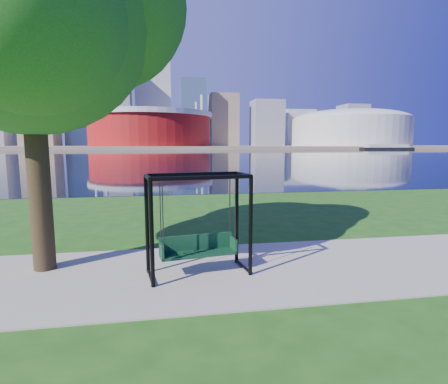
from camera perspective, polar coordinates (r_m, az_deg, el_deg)
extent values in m
plane|color=#1E5114|center=(8.69, -0.50, -11.71)|extent=(900.00, 900.00, 0.00)
cube|color=#9E937F|center=(8.22, 0.07, -12.75)|extent=(120.00, 4.00, 0.03)
cube|color=black|center=(110.14, -9.07, 6.13)|extent=(900.00, 180.00, 0.02)
cube|color=#937F60|center=(314.10, -9.54, 7.27)|extent=(900.00, 228.00, 2.00)
cylinder|color=maroon|center=(243.46, -11.92, 9.94)|extent=(80.00, 80.00, 22.00)
cylinder|color=silver|center=(244.04, -11.98, 12.16)|extent=(83.00, 83.00, 3.00)
cylinder|color=silver|center=(263.64, -4.50, 10.98)|extent=(2.00, 2.00, 32.00)
cylinder|color=silver|center=(265.80, -19.02, 10.56)|extent=(2.00, 2.00, 32.00)
cylinder|color=silver|center=(228.42, -20.57, 11.03)|extent=(2.00, 2.00, 32.00)
cylinder|color=silver|center=(225.90, -3.60, 11.54)|extent=(2.00, 2.00, 32.00)
cylinder|color=beige|center=(278.85, 19.83, 9.14)|extent=(84.00, 84.00, 20.00)
ellipsoid|color=beige|center=(279.29, 19.92, 10.98)|extent=(84.00, 84.00, 15.12)
cube|color=#998466|center=(326.37, -28.16, 14.42)|extent=(26.00, 26.00, 88.00)
cube|color=slate|center=(343.28, -21.93, 14.98)|extent=(30.00, 24.00, 95.00)
cube|color=gray|center=(317.42, -17.14, 13.74)|extent=(24.00, 24.00, 72.00)
cube|color=silver|center=(345.42, -11.43, 14.07)|extent=(32.00, 28.00, 80.00)
cube|color=slate|center=(320.41, -5.08, 12.72)|extent=(22.00, 22.00, 58.00)
cube|color=#998466|center=(338.61, -0.11, 11.63)|extent=(26.00, 26.00, 48.00)
cube|color=gray|center=(337.74, 7.02, 11.08)|extent=(28.00, 24.00, 42.00)
cube|color=silver|center=(374.22, 11.86, 10.18)|extent=(30.00, 26.00, 36.00)
cube|color=gray|center=(377.78, 20.19, 10.15)|extent=(24.00, 24.00, 40.00)
cube|color=#998466|center=(411.28, 24.02, 9.17)|extent=(26.00, 26.00, 32.00)
sphere|color=#998466|center=(335.96, -28.72, 22.46)|extent=(10.00, 10.00, 10.00)
cylinder|color=black|center=(7.13, -11.71, -6.89)|extent=(0.10, 0.10, 2.22)
cylinder|color=black|center=(7.66, 4.37, -5.74)|extent=(0.10, 0.10, 2.22)
cylinder|color=black|center=(7.97, -12.45, -5.36)|extent=(0.10, 0.10, 2.22)
cylinder|color=black|center=(8.45, 2.09, -4.44)|extent=(0.10, 0.10, 2.22)
cylinder|color=black|center=(7.14, -3.44, 2.34)|extent=(2.12, 0.40, 0.09)
cylinder|color=black|center=(7.98, -5.05, 2.89)|extent=(2.12, 0.40, 0.09)
cylinder|color=black|center=(7.37, -12.35, 2.35)|extent=(0.22, 0.87, 0.09)
cylinder|color=black|center=(7.86, -11.88, -13.42)|extent=(0.20, 0.87, 0.07)
cylinder|color=black|center=(7.88, 3.24, 2.85)|extent=(0.22, 0.87, 0.09)
cylinder|color=black|center=(8.34, 3.12, -12.01)|extent=(0.20, 0.87, 0.07)
cube|color=#0E311C|center=(7.90, -4.17, -10.04)|extent=(1.74, 0.68, 0.06)
cube|color=#0E311C|center=(8.01, -4.51, -8.20)|extent=(1.68, 0.30, 0.37)
cube|color=#0E311C|center=(7.71, -10.15, -9.54)|extent=(0.11, 0.44, 0.33)
cube|color=#0E311C|center=(8.09, 1.51, -8.59)|extent=(0.11, 0.44, 0.33)
cylinder|color=#35353A|center=(7.33, -9.96, -3.53)|extent=(0.03, 0.03, 1.40)
cylinder|color=#35353A|center=(7.72, 1.85, -2.86)|extent=(0.03, 0.03, 1.40)
cylinder|color=#35353A|center=(7.68, -10.35, -3.03)|extent=(0.03, 0.03, 1.40)
cylinder|color=#35353A|center=(8.05, 0.97, -2.41)|extent=(0.03, 0.03, 1.40)
cylinder|color=#2D2214|center=(8.87, -28.09, 3.83)|extent=(0.49, 0.49, 4.86)
sphere|color=#26611C|center=(9.31, -29.51, 24.60)|extent=(5.30, 5.30, 5.30)
sphere|color=#26611C|center=(9.75, -19.28, 27.05)|extent=(3.97, 3.97, 3.97)
sphere|color=#26611C|center=(7.91, -29.15, 23.68)|extent=(3.53, 3.53, 3.53)
cube|color=black|center=(237.11, 24.97, 6.46)|extent=(31.96, 11.21, 1.25)
cube|color=beige|center=(237.10, 24.99, 6.84)|extent=(25.58, 9.07, 1.88)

